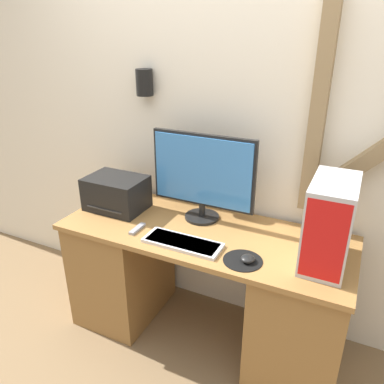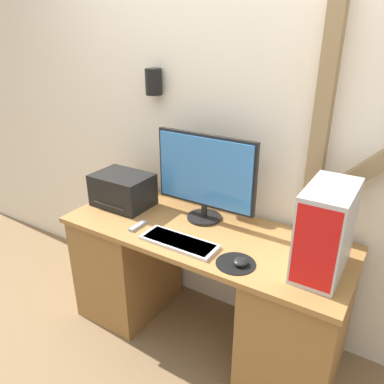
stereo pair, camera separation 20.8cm
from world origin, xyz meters
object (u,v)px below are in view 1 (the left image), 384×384
printer (116,193)px  remote_control (137,229)px  keyboard (183,243)px  monitor (203,174)px  computer_tower (329,223)px  mouse (248,259)px

printer → remote_control: size_ratio=2.74×
keyboard → remote_control: size_ratio=3.22×
monitor → remote_control: size_ratio=4.75×
computer_tower → printer: size_ratio=1.18×
monitor → remote_control: 0.49m
monitor → printer: monitor is taller
keyboard → mouse: 0.37m
mouse → computer_tower: size_ratio=0.18×
monitor → printer: (-0.55, -0.11, -0.18)m
printer → mouse: bearing=-13.3°
mouse → computer_tower: 0.42m
keyboard → printer: size_ratio=1.17×
keyboard → mouse: (0.37, -0.01, 0.01)m
keyboard → printer: (-0.58, 0.21, 0.09)m
mouse → monitor: bearing=139.9°
mouse → computer_tower: bearing=26.2°
monitor → printer: size_ratio=1.73×
mouse → remote_control: (-0.67, 0.03, -0.01)m
computer_tower → remote_control: 1.04m
mouse → remote_control: mouse is taller
keyboard → remote_control: (-0.30, 0.02, -0.00)m
printer → monitor: bearing=11.6°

